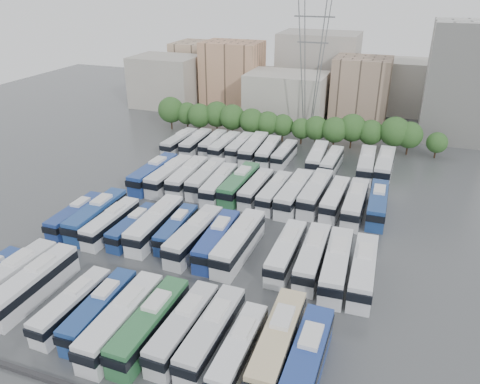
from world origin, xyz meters
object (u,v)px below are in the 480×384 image
(bus_r0_s1, at_px, (11,278))
(bus_r3_s1, at_px, (196,143))
(bus_r0_s5, at_px, (100,309))
(bus_r2_s5, at_px, (219,184))
(bus_r1_s10, at_px, (286,252))
(bus_r2_s10, at_px, (315,192))
(bus_r2_s2, at_px, (170,175))
(bus_r3_s0, at_px, (180,142))
(bus_r1_s5, at_px, (177,228))
(bus_r2_s12, at_px, (355,203))
(apartment_tower, at_px, (459,82))
(bus_r0_s9, at_px, (212,333))
(bus_r1_s2, at_px, (111,222))
(bus_r3_s9, at_px, (317,157))
(bus_r1_s13, at_px, (363,270))
(bus_r3_s5, at_px, (254,148))
(bus_r1_s7, at_px, (217,240))
(bus_r2_s7, at_px, (256,188))
(bus_r2_s3, at_px, (188,176))
(bus_r1_s8, at_px, (239,242))
(bus_r3_s4, at_px, (240,146))
(bus_r0_s2, at_px, (34,283))
(bus_r2_s1, at_px, (154,173))
(bus_r3_s7, at_px, (284,154))
(bus_r2_s11, at_px, (335,198))
(bus_r3_s6, at_px, (268,151))
(bus_r1_s12, at_px, (336,264))
(bus_r0_s8, at_px, (184,327))
(bus_r3_s12, at_px, (366,164))
(bus_r3_s2, at_px, (213,143))
(bus_r1_s11, at_px, (312,257))
(bus_r0_s10, at_px, (239,350))
(bus_r2_s13, at_px, (378,204))
(bus_r0_s12, at_px, (306,363))
(bus_r3_s13, at_px, (385,165))
(bus_r1_s6, at_px, (194,235))
(bus_r2_s9, at_px, (294,193))
(bus_r1_s3, at_px, (134,226))
(bus_r1_s4, at_px, (155,224))
(bus_r0_s4, at_px, (72,305))
(bus_r2_s6, at_px, (239,184))
(bus_r0_s11, at_px, (278,343))
(bus_r0_s7, at_px, (150,324))
(bus_r3_s10, at_px, (332,162))
(bus_r1_s1, at_px, (97,215))
(electricity_pylon, at_px, (312,54))

(bus_r0_s1, xyz_separation_m, bus_r3_s1, (0.10, 52.81, -0.19))
(bus_r0_s5, xyz_separation_m, bus_r2_s5, (-0.22, 35.22, 0.11))
(bus_r1_s10, height_order, bus_r2_s10, bus_r2_s10)
(bus_r2_s2, relative_size, bus_r3_s0, 1.09)
(bus_r1_s5, relative_size, bus_r2_s12, 0.85)
(apartment_tower, relative_size, bus_r0_s9, 2.07)
(bus_r1_s2, bearing_deg, bus_r3_s9, 58.43)
(bus_r1_s13, height_order, bus_r3_s5, bus_r3_s5)
(bus_r1_s7, distance_m, bus_r3_s1, 41.17)
(bus_r2_s2, height_order, bus_r2_s7, bus_r2_s2)
(bus_r2_s2, bearing_deg, bus_r2_s3, 13.94)
(bus_r1_s8, relative_size, bus_r2_s12, 1.05)
(bus_r2_s3, bearing_deg, bus_r3_s4, 78.42)
(bus_r0_s2, distance_m, bus_r1_s10, 31.25)
(bus_r2_s1, xyz_separation_m, bus_r3_s7, (19.63, 18.72, -0.35))
(bus_r2_s11, bearing_deg, bus_r2_s5, -173.77)
(bus_r3_s6, bearing_deg, bus_r1_s12, -64.49)
(apartment_tower, xyz_separation_m, bus_r1_s7, (-32.28, -64.45, -11.05))
(bus_r0_s8, xyz_separation_m, bus_r2_s7, (-3.61, 35.50, -0.08))
(bus_r3_s12, bearing_deg, bus_r3_s2, 174.12)
(bus_r1_s11, distance_m, bus_r3_s7, 38.41)
(bus_r0_s10, bearing_deg, bus_r2_s13, 75.55)
(bus_r2_s11, xyz_separation_m, bus_r3_s1, (-32.87, 17.43, -0.03))
(bus_r0_s1, distance_m, bus_r0_s10, 29.71)
(bus_r0_s12, height_order, bus_r3_s13, bus_r3_s13)
(bus_r1_s6, bearing_deg, bus_r1_s5, 160.43)
(bus_r2_s9, bearing_deg, bus_r3_s13, 56.44)
(apartment_tower, bearing_deg, bus_r2_s3, -134.77)
(bus_r1_s3, height_order, bus_r1_s4, bus_r1_s4)
(bus_r1_s4, distance_m, bus_r3_s13, 45.83)
(bus_r2_s11, distance_m, bus_r2_s13, 6.73)
(bus_r0_s5, height_order, bus_r1_s12, bus_r1_s12)
(bus_r1_s8, height_order, bus_r2_s12, bus_r1_s8)
(bus_r3_s0, bearing_deg, bus_r0_s4, -73.16)
(bus_r1_s7, xyz_separation_m, bus_r2_s10, (9.72, 19.38, 0.15))
(bus_r0_s1, bearing_deg, apartment_tower, 59.62)
(bus_r1_s5, bearing_deg, bus_r1_s13, -7.00)
(bus_r3_s2, bearing_deg, bus_r2_s10, -36.56)
(bus_r2_s6, relative_size, bus_r2_s9, 0.98)
(bus_r2_s2, distance_m, bus_r2_s9, 23.05)
(bus_r3_s12, bearing_deg, bus_r0_s4, -118.29)
(bus_r3_s12, bearing_deg, bus_r2_s5, -144.21)
(bus_r0_s11, bearing_deg, bus_r3_s9, 96.28)
(bus_r0_s5, xyz_separation_m, bus_r1_s7, (6.53, 17.83, 0.10))
(bus_r0_s7, xyz_separation_m, bus_r3_s10, (9.87, 53.29, -0.22))
(bus_r2_s2, bearing_deg, bus_r3_s13, 28.66)
(bus_r1_s1, distance_m, bus_r1_s12, 36.32)
(bus_r0_s11, xyz_separation_m, bus_r1_s7, (-13.21, 16.40, -0.13))
(electricity_pylon, relative_size, bus_r1_s10, 2.71)
(bus_r3_s4, xyz_separation_m, bus_r3_s9, (16.75, -1.26, 0.14))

